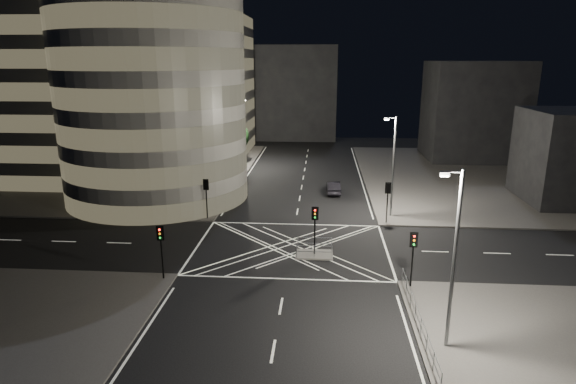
# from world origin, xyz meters

# --- Properties ---
(ground) EXTENTS (120.00, 120.00, 0.00)m
(ground) POSITION_xyz_m (0.00, 0.00, 0.00)
(ground) COLOR black
(ground) RESTS_ON ground
(sidewalk_far_left) EXTENTS (42.00, 42.00, 0.15)m
(sidewalk_far_left) POSITION_xyz_m (-29.00, 27.00, 0.07)
(sidewalk_far_left) COLOR #4A4745
(sidewalk_far_left) RESTS_ON ground
(sidewalk_far_right) EXTENTS (42.00, 42.00, 0.15)m
(sidewalk_far_right) POSITION_xyz_m (29.00, 27.00, 0.07)
(sidewalk_far_right) COLOR #4A4745
(sidewalk_far_right) RESTS_ON ground
(central_island) EXTENTS (3.00, 2.00, 0.15)m
(central_island) POSITION_xyz_m (2.00, -1.50, 0.07)
(central_island) COLOR slate
(central_island) RESTS_ON ground
(office_tower_curved) EXTENTS (30.00, 29.00, 27.20)m
(office_tower_curved) POSITION_xyz_m (-20.74, 18.74, 12.65)
(office_tower_curved) COLOR gray
(office_tower_curved) RESTS_ON sidewalk_far_left
(office_block_rear) EXTENTS (24.00, 16.00, 22.00)m
(office_block_rear) POSITION_xyz_m (-22.00, 42.00, 11.15)
(office_block_rear) COLOR gray
(office_block_rear) RESTS_ON sidewalk_far_left
(building_right_far) EXTENTS (14.00, 12.00, 15.00)m
(building_right_far) POSITION_xyz_m (26.00, 40.00, 7.65)
(building_right_far) COLOR black
(building_right_far) RESTS_ON sidewalk_far_right
(building_right_near) EXTENTS (10.00, 10.00, 10.00)m
(building_right_near) POSITION_xyz_m (30.00, 16.00, 5.15)
(building_right_near) COLOR black
(building_right_near) RESTS_ON sidewalk_far_right
(building_far_end) EXTENTS (18.00, 8.00, 18.00)m
(building_far_end) POSITION_xyz_m (-4.00, 58.00, 9.00)
(building_far_end) COLOR black
(building_far_end) RESTS_ON ground
(tree_a) EXTENTS (4.39, 4.39, 6.79)m
(tree_a) POSITION_xyz_m (-10.50, 9.00, 4.41)
(tree_a) COLOR black
(tree_a) RESTS_ON sidewalk_far_left
(tree_b) EXTENTS (5.08, 5.08, 7.93)m
(tree_b) POSITION_xyz_m (-10.50, 15.00, 5.15)
(tree_b) COLOR black
(tree_b) RESTS_ON sidewalk_far_left
(tree_c) EXTENTS (3.92, 3.92, 6.96)m
(tree_c) POSITION_xyz_m (-10.50, 21.00, 4.84)
(tree_c) COLOR black
(tree_c) RESTS_ON sidewalk_far_left
(tree_d) EXTENTS (5.05, 5.05, 8.43)m
(tree_d) POSITION_xyz_m (-10.50, 27.00, 5.66)
(tree_d) COLOR black
(tree_d) RESTS_ON sidewalk_far_left
(tree_e) EXTENTS (3.94, 3.94, 6.35)m
(tree_e) POSITION_xyz_m (-10.50, 33.00, 4.23)
(tree_e) COLOR black
(tree_e) RESTS_ON sidewalk_far_left
(traffic_signal_fl) EXTENTS (0.55, 0.22, 4.00)m
(traffic_signal_fl) POSITION_xyz_m (-8.80, 6.80, 2.91)
(traffic_signal_fl) COLOR black
(traffic_signal_fl) RESTS_ON sidewalk_far_left
(traffic_signal_nl) EXTENTS (0.55, 0.22, 4.00)m
(traffic_signal_nl) POSITION_xyz_m (-8.80, -6.80, 2.91)
(traffic_signal_nl) COLOR black
(traffic_signal_nl) RESTS_ON sidewalk_near_left
(traffic_signal_fr) EXTENTS (0.55, 0.22, 4.00)m
(traffic_signal_fr) POSITION_xyz_m (8.80, 6.80, 2.91)
(traffic_signal_fr) COLOR black
(traffic_signal_fr) RESTS_ON sidewalk_far_right
(traffic_signal_nr) EXTENTS (0.55, 0.22, 4.00)m
(traffic_signal_nr) POSITION_xyz_m (8.80, -6.80, 2.91)
(traffic_signal_nr) COLOR black
(traffic_signal_nr) RESTS_ON sidewalk_near_right
(traffic_signal_island) EXTENTS (0.55, 0.22, 4.00)m
(traffic_signal_island) POSITION_xyz_m (2.00, -1.50, 2.91)
(traffic_signal_island) COLOR black
(traffic_signal_island) RESTS_ON central_island
(street_lamp_left_near) EXTENTS (1.25, 0.25, 10.00)m
(street_lamp_left_near) POSITION_xyz_m (-9.44, 12.00, 5.54)
(street_lamp_left_near) COLOR slate
(street_lamp_left_near) RESTS_ON sidewalk_far_left
(street_lamp_left_far) EXTENTS (1.25, 0.25, 10.00)m
(street_lamp_left_far) POSITION_xyz_m (-9.44, 30.00, 5.54)
(street_lamp_left_far) COLOR slate
(street_lamp_left_far) RESTS_ON sidewalk_far_left
(street_lamp_right_far) EXTENTS (1.25, 0.25, 10.00)m
(street_lamp_right_far) POSITION_xyz_m (9.44, 9.00, 5.54)
(street_lamp_right_far) COLOR slate
(street_lamp_right_far) RESTS_ON sidewalk_far_right
(street_lamp_right_near) EXTENTS (1.25, 0.25, 10.00)m
(street_lamp_right_near) POSITION_xyz_m (9.44, -14.00, 5.54)
(street_lamp_right_near) COLOR slate
(street_lamp_right_near) RESTS_ON sidewalk_near_right
(railing_near_right) EXTENTS (0.06, 11.70, 1.10)m
(railing_near_right) POSITION_xyz_m (8.30, -12.15, 0.70)
(railing_near_right) COLOR slate
(railing_near_right) RESTS_ON sidewalk_near_right
(railing_island_south) EXTENTS (2.80, 0.06, 1.10)m
(railing_island_south) POSITION_xyz_m (2.00, -2.40, 0.70)
(railing_island_south) COLOR slate
(railing_island_south) RESTS_ON central_island
(railing_island_north) EXTENTS (2.80, 0.06, 1.10)m
(railing_island_north) POSITION_xyz_m (2.00, -0.60, 0.70)
(railing_island_north) COLOR slate
(railing_island_north) RESTS_ON central_island
(sedan) EXTENTS (1.73, 4.45, 1.45)m
(sedan) POSITION_xyz_m (3.88, 17.51, 0.72)
(sedan) COLOR black
(sedan) RESTS_ON ground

